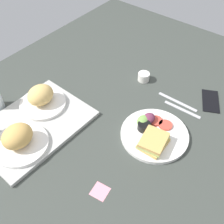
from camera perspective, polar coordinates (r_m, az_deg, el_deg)
ground_plane at (r=111.88cm, az=0.57°, el=-3.21°), size 190.00×150.00×3.00cm
serving_tray at (r=114.28cm, az=-16.55°, el=-2.67°), size 46.09×34.51×1.60cm
bread_plate_near at (r=105.28cm, az=-19.46°, el=-5.57°), size 21.08×21.08×9.51cm
bread_plate_far at (r=118.06cm, az=-14.96°, el=2.89°), size 20.06×20.06×9.35cm
plate_with_salad at (r=106.65cm, az=8.80°, el=-4.62°), size 27.11×27.11×5.40cm
espresso_cup at (r=130.87cm, az=6.84°, el=7.55°), size 5.60×5.60×4.00cm
fork at (r=120.28cm, az=14.91°, el=0.55°), size 1.97×17.04×0.50cm
knife at (r=123.23cm, az=13.93°, el=2.18°), size 1.52×19.01×0.50cm
cell_phone at (r=127.94cm, az=20.47°, el=2.31°), size 16.10×12.93×0.80cm
sticky_note at (r=94.18cm, az=-2.59°, el=-16.70°), size 6.37×6.37×0.12cm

